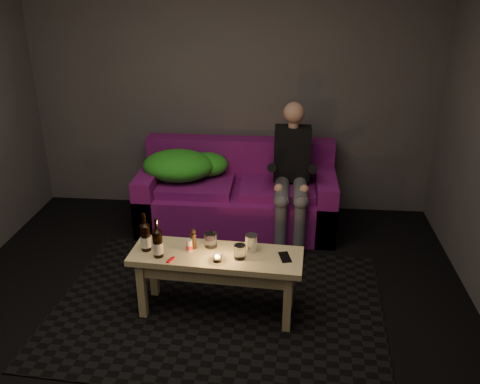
% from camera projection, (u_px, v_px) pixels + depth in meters
% --- Properties ---
extents(floor, '(4.50, 4.50, 0.00)m').
position_uv_depth(floor, '(198.00, 346.00, 3.40)').
color(floor, black).
rests_on(floor, ground).
extents(room, '(4.50, 4.50, 4.50)m').
position_uv_depth(room, '(201.00, 87.00, 3.17)').
color(room, silver).
rests_on(room, ground).
extents(rug, '(2.52, 1.90, 0.01)m').
position_uv_depth(rug, '(218.00, 307.00, 3.79)').
color(rug, black).
rests_on(rug, floor).
extents(sofa, '(1.85, 0.83, 0.79)m').
position_uv_depth(sofa, '(238.00, 197.00, 4.93)').
color(sofa, '#630E6B').
rests_on(sofa, floor).
extents(green_blanket, '(0.81, 0.55, 0.28)m').
position_uv_depth(green_blanket, '(183.00, 165.00, 4.84)').
color(green_blanket, green).
rests_on(green_blanket, sofa).
extents(person, '(0.33, 0.77, 1.23)m').
position_uv_depth(person, '(292.00, 170.00, 4.61)').
color(person, black).
rests_on(person, sofa).
extents(coffee_table, '(1.23, 0.46, 0.49)m').
position_uv_depth(coffee_table, '(216.00, 264.00, 3.58)').
color(coffee_table, tan).
rests_on(coffee_table, rug).
extents(beer_bottle_a, '(0.07, 0.07, 0.29)m').
position_uv_depth(beer_bottle_a, '(145.00, 237.00, 3.55)').
color(beer_bottle_a, black).
rests_on(beer_bottle_a, coffee_table).
extents(beer_bottle_b, '(0.07, 0.07, 0.29)m').
position_uv_depth(beer_bottle_b, '(158.00, 243.00, 3.47)').
color(beer_bottle_b, black).
rests_on(beer_bottle_b, coffee_table).
extents(salt_shaker, '(0.05, 0.05, 0.09)m').
position_uv_depth(salt_shaker, '(189.00, 245.00, 3.56)').
color(salt_shaker, silver).
rests_on(salt_shaker, coffee_table).
extents(pepper_mill, '(0.04, 0.04, 0.11)m').
position_uv_depth(pepper_mill, '(193.00, 241.00, 3.60)').
color(pepper_mill, black).
rests_on(pepper_mill, coffee_table).
extents(tumbler_back, '(0.09, 0.09, 0.10)m').
position_uv_depth(tumbler_back, '(211.00, 240.00, 3.61)').
color(tumbler_back, white).
rests_on(tumbler_back, coffee_table).
extents(tealight, '(0.06, 0.06, 0.05)m').
position_uv_depth(tealight, '(217.00, 258.00, 3.45)').
color(tealight, white).
rests_on(tealight, coffee_table).
extents(tumbler_front, '(0.08, 0.08, 0.10)m').
position_uv_depth(tumbler_front, '(240.00, 252.00, 3.47)').
color(tumbler_front, white).
rests_on(tumbler_front, coffee_table).
extents(steel_cup, '(0.12, 0.12, 0.12)m').
position_uv_depth(steel_cup, '(251.00, 243.00, 3.56)').
color(steel_cup, silver).
rests_on(steel_cup, coffee_table).
extents(smartphone, '(0.10, 0.15, 0.01)m').
position_uv_depth(smartphone, '(285.00, 257.00, 3.49)').
color(smartphone, black).
rests_on(smartphone, coffee_table).
extents(red_lighter, '(0.05, 0.08, 0.01)m').
position_uv_depth(red_lighter, '(171.00, 260.00, 3.46)').
color(red_lighter, red).
rests_on(red_lighter, coffee_table).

